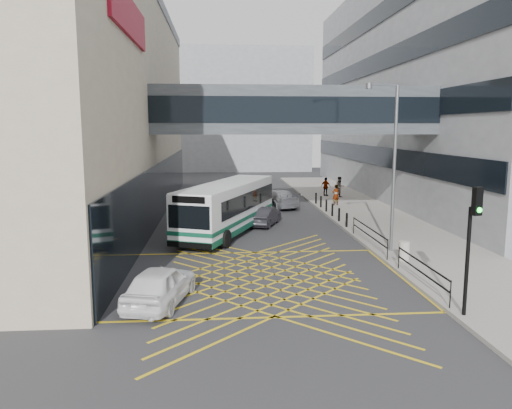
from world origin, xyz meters
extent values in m
plane|color=#333335|center=(0.00, 0.00, 0.00)|extent=(120.00, 120.00, 0.00)
cube|color=black|center=(-5.96, 16.00, 2.00)|extent=(0.10, 41.50, 4.00)
cube|color=maroon|center=(-5.92, 4.00, 11.50)|extent=(0.18, 9.00, 1.80)
cube|color=gray|center=(24.00, 24.00, 10.00)|extent=(24.00, 44.00, 20.00)
cube|color=black|center=(11.96, 24.00, 4.00)|extent=(0.10, 43.50, 1.60)
cube|color=black|center=(11.96, 24.00, 8.00)|extent=(0.10, 43.50, 1.60)
cube|color=black|center=(11.96, 24.00, 12.00)|extent=(0.10, 43.50, 1.60)
cube|color=black|center=(11.96, 24.00, 16.00)|extent=(0.10, 43.50, 1.60)
cube|color=gray|center=(-2.00, 60.00, 9.00)|extent=(28.00, 16.00, 18.00)
cube|color=#42474D|center=(3.00, 12.00, 7.50)|extent=(20.00, 4.00, 3.00)
cube|color=black|center=(3.00, 9.98, 7.50)|extent=(19.50, 0.06, 1.60)
cube|color=black|center=(3.00, 14.02, 7.50)|extent=(19.50, 0.06, 1.60)
cube|color=gray|center=(9.00, 15.00, 0.08)|extent=(6.00, 54.00, 0.16)
cube|color=gold|center=(0.00, 0.00, 0.00)|extent=(12.00, 9.00, 0.01)
cube|color=white|center=(-1.32, 9.38, 1.69)|extent=(6.42, 11.09, 2.69)
cube|color=#0E4A33|center=(-1.32, 9.38, 0.52)|extent=(6.47, 11.14, 0.34)
cube|color=#0E4A33|center=(-1.32, 9.38, 1.05)|extent=(6.49, 11.15, 0.22)
cube|color=black|center=(-1.10, 9.93, 2.04)|extent=(5.95, 9.82, 1.05)
cube|color=black|center=(-3.37, 4.32, 1.94)|extent=(2.15, 0.93, 1.20)
cube|color=black|center=(-3.38, 4.30, 2.84)|extent=(1.68, 0.73, 0.35)
cube|color=white|center=(-1.32, 9.38, 3.05)|extent=(6.36, 10.99, 0.10)
cube|color=black|center=(-3.38, 4.30, 0.50)|extent=(2.35, 1.03, 0.30)
cube|color=black|center=(0.73, 14.46, 0.50)|extent=(2.35, 1.03, 0.30)
cylinder|color=black|center=(-3.83, 6.53, 0.50)|extent=(0.63, 1.03, 1.00)
cylinder|color=black|center=(-1.50, 5.59, 0.50)|extent=(0.63, 1.03, 1.00)
cylinder|color=black|center=(-1.29, 12.81, 0.50)|extent=(0.63, 1.03, 1.00)
cylinder|color=black|center=(1.04, 11.86, 0.50)|extent=(0.63, 1.03, 1.00)
imported|color=white|center=(-4.04, -2.88, 0.74)|extent=(2.95, 4.98, 1.48)
imported|color=black|center=(1.18, 11.76, 0.63)|extent=(2.93, 4.36, 1.27)
imported|color=gray|center=(2.89, 19.11, 0.78)|extent=(3.61, 5.40, 1.55)
cylinder|color=black|center=(6.34, -5.14, 2.00)|extent=(0.17, 0.17, 3.69)
cube|color=black|center=(6.42, -5.37, 4.06)|extent=(0.35, 0.28, 0.92)
sphere|color=#19E533|center=(6.45, -5.47, 3.79)|extent=(0.22, 0.22, 0.17)
cylinder|color=slate|center=(6.95, 3.78, 4.31)|extent=(0.21, 0.21, 8.31)
cube|color=slate|center=(6.15, 3.53, 8.47)|extent=(1.62, 0.60, 0.10)
cylinder|color=slate|center=(5.36, 3.28, 8.39)|extent=(0.36, 0.36, 0.26)
cylinder|color=#ADA89E|center=(6.92, 1.90, 0.61)|extent=(0.52, 0.52, 0.89)
cube|color=black|center=(6.15, -2.00, 1.11)|extent=(0.05, 5.00, 0.05)
cube|color=black|center=(6.15, -2.00, 0.71)|extent=(0.05, 5.00, 0.05)
cube|color=black|center=(6.15, 5.00, 1.11)|extent=(0.05, 6.00, 0.05)
cube|color=black|center=(6.15, 5.00, 0.71)|extent=(0.05, 6.00, 0.05)
cylinder|color=black|center=(6.15, -4.50, 0.66)|extent=(0.04, 0.04, 1.00)
cylinder|color=black|center=(6.15, 0.50, 0.66)|extent=(0.04, 0.04, 1.00)
cylinder|color=black|center=(6.15, 2.00, 0.66)|extent=(0.04, 0.04, 1.00)
cylinder|color=black|center=(6.15, 8.00, 0.66)|extent=(0.04, 0.04, 1.00)
cylinder|color=black|center=(6.25, 10.00, 0.61)|extent=(0.14, 0.14, 0.90)
cylinder|color=black|center=(6.25, 12.00, 0.61)|extent=(0.14, 0.14, 0.90)
cylinder|color=black|center=(6.25, 14.00, 0.61)|extent=(0.14, 0.14, 0.90)
cylinder|color=black|center=(6.25, 16.00, 0.61)|extent=(0.14, 0.14, 0.90)
cylinder|color=black|center=(6.25, 18.00, 0.61)|extent=(0.14, 0.14, 0.90)
cylinder|color=black|center=(6.25, 20.00, 0.61)|extent=(0.14, 0.14, 0.90)
imported|color=gray|center=(7.69, 19.05, 1.00)|extent=(0.78, 0.65, 1.67)
imported|color=gray|center=(9.14, 23.58, 1.09)|extent=(1.02, 0.76, 1.86)
imported|color=gray|center=(8.09, 24.66, 1.02)|extent=(1.07, 1.05, 1.72)
camera|label=1|loc=(-1.89, -20.63, 6.39)|focal=35.00mm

